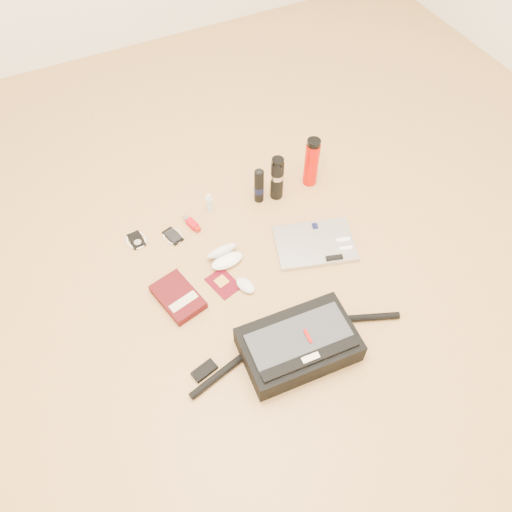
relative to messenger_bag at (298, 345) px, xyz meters
name	(u,v)px	position (x,y,z in m)	size (l,w,h in m)	color
ground	(270,285)	(0.04, 0.31, -0.06)	(4.00, 4.00, 0.00)	tan
messenger_bag	(298,345)	(0.00, 0.00, 0.00)	(0.88, 0.29, 0.12)	black
laptop	(315,244)	(0.32, 0.41, -0.04)	(0.40, 0.33, 0.03)	#B1B1B4
book	(178,297)	(-0.33, 0.42, -0.04)	(0.19, 0.25, 0.04)	#40080B
passport	(223,283)	(-0.13, 0.41, -0.05)	(0.13, 0.16, 0.01)	#500410
mouse	(246,285)	(-0.05, 0.35, -0.04)	(0.08, 0.11, 0.03)	silver
sunglasses_case	(225,256)	(-0.07, 0.52, -0.03)	(0.15, 0.13, 0.08)	white
ipod	(136,240)	(-0.39, 0.79, -0.05)	(0.09, 0.10, 0.01)	black
phone	(173,236)	(-0.23, 0.74, -0.05)	(0.10, 0.11, 0.01)	black
inhaler	(192,223)	(-0.13, 0.76, -0.04)	(0.05, 0.11, 0.03)	#B80914
spray_bottle	(209,204)	(-0.02, 0.81, -0.01)	(0.03, 0.03, 0.11)	#B5D9EE
aerosol_can	(259,186)	(0.22, 0.77, 0.04)	(0.05, 0.05, 0.19)	black
thermos_black	(277,178)	(0.30, 0.76, 0.06)	(0.06, 0.06, 0.23)	black
thermos_red	(312,162)	(0.49, 0.77, 0.07)	(0.09, 0.09, 0.26)	red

